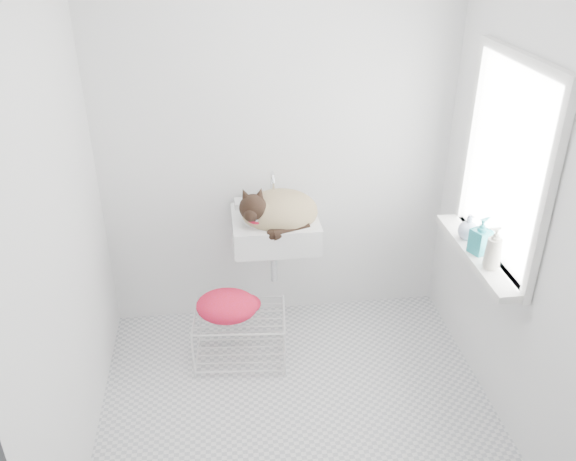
{
  "coord_description": "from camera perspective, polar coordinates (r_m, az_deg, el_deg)",
  "views": [
    {
      "loc": [
        -0.36,
        -2.45,
        2.48
      ],
      "look_at": [
        0.01,
        0.5,
        0.88
      ],
      "focal_mm": 37.26,
      "sensor_mm": 36.0,
      "label": 1
    }
  ],
  "objects": [
    {
      "name": "bottle_c",
      "position": [
        3.51,
        16.68,
        -0.7
      ],
      "size": [
        0.15,
        0.15,
        0.15
      ],
      "primitive_type": "imported",
      "rotation": [
        0.0,
        0.0,
        0.45
      ],
      "color": "silver",
      "rests_on": "windowsill"
    },
    {
      "name": "left_wall",
      "position": [
        2.84,
        -21.38,
        0.54
      ],
      "size": [
        0.02,
        2.0,
        2.5
      ],
      "primitive_type": "cube",
      "color": "white",
      "rests_on": "ground"
    },
    {
      "name": "sink",
      "position": [
        3.6,
        -1.26,
        1.33
      ],
      "size": [
        0.52,
        0.45,
        0.21
      ],
      "primitive_type": "cube",
      "color": "silver",
      "rests_on": "back_wall"
    },
    {
      "name": "window_frame",
      "position": [
        3.22,
        19.99,
        5.97
      ],
      "size": [
        0.04,
        0.9,
        1.1
      ],
      "primitive_type": "cube",
      "color": "white",
      "rests_on": "right_wall"
    },
    {
      "name": "right_wall",
      "position": [
        3.11,
        21.72,
        2.85
      ],
      "size": [
        0.02,
        2.0,
        2.5
      ],
      "primitive_type": "cube",
      "color": "white",
      "rests_on": "ground"
    },
    {
      "name": "floor",
      "position": [
        3.5,
        0.96,
        -16.75
      ],
      "size": [
        2.2,
        2.0,
        0.02
      ],
      "primitive_type": "cube",
      "color": "silver",
      "rests_on": "ground"
    },
    {
      "name": "wire_rack",
      "position": [
        3.76,
        -4.55,
        -10.08
      ],
      "size": [
        0.57,
        0.43,
        0.32
      ],
      "primitive_type": "cube",
      "rotation": [
        0.0,
        0.0,
        -0.09
      ],
      "color": "silver",
      "rests_on": "floor"
    },
    {
      "name": "bottle_a",
      "position": [
        3.26,
        18.73,
        -3.37
      ],
      "size": [
        0.08,
        0.08,
        0.2
      ],
      "primitive_type": "imported",
      "rotation": [
        0.0,
        0.0,
        4.67
      ],
      "color": "beige",
      "rests_on": "windowsill"
    },
    {
      "name": "faucet",
      "position": [
        3.7,
        -1.57,
        4.52
      ],
      "size": [
        0.19,
        0.13,
        0.19
      ],
      "primitive_type": null,
      "color": "silver",
      "rests_on": "sink"
    },
    {
      "name": "windowsill",
      "position": [
        3.41,
        17.67,
        -2.13
      ],
      "size": [
        0.16,
        0.88,
        0.04
      ],
      "primitive_type": "cube",
      "color": "white",
      "rests_on": "right_wall"
    },
    {
      "name": "towel",
      "position": [
        3.63,
        -5.82,
        -7.8
      ],
      "size": [
        0.41,
        0.32,
        0.15
      ],
      "primitive_type": "ellipsoid",
      "rotation": [
        0.0,
        0.0,
        -0.18
      ],
      "color": "red",
      "rests_on": "wire_rack"
    },
    {
      "name": "window_glass",
      "position": [
        3.22,
        20.23,
        5.98
      ],
      "size": [
        0.01,
        0.8,
        1.0
      ],
      "primitive_type": "cube",
      "color": "white",
      "rests_on": "right_wall"
    },
    {
      "name": "bottle_b",
      "position": [
        3.38,
        17.67,
        -1.99
      ],
      "size": [
        0.12,
        0.12,
        0.2
      ],
      "primitive_type": "imported",
      "rotation": [
        0.0,
        0.0,
        1.98
      ],
      "color": "teal",
      "rests_on": "windowsill"
    },
    {
      "name": "cat",
      "position": [
        3.56,
        -1.05,
        1.8
      ],
      "size": [
        0.49,
        0.41,
        0.3
      ],
      "rotation": [
        0.0,
        0.0,
        0.08
      ],
      "color": "tan",
      "rests_on": "sink"
    },
    {
      "name": "back_wall",
      "position": [
        3.68,
        -1.04,
        8.76
      ],
      "size": [
        2.2,
        0.02,
        2.5
      ],
      "primitive_type": "cube",
      "color": "white",
      "rests_on": "ground"
    }
  ]
}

